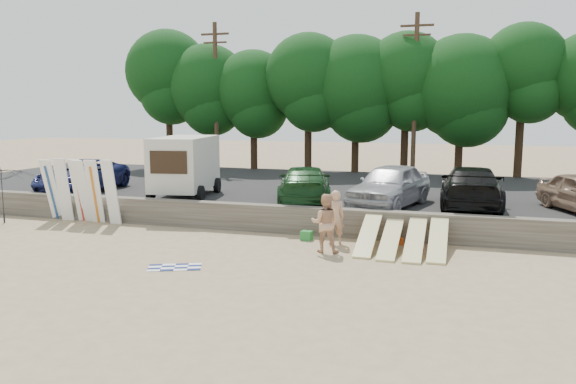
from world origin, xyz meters
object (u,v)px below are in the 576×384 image
beach_umbrella (4,195)px  car_1 (305,184)px  beachgoer_b (325,223)px  cooler (307,236)px  car_2 (390,185)px  car_0 (82,176)px  car_3 (471,187)px  beachgoer_a (335,217)px  box_trailer (185,163)px

beach_umbrella → car_1: bearing=21.6°
beachgoer_b → cooler: beachgoer_b is taller
beachgoer_b → car_2: bearing=-111.1°
car_1 → cooler: (1.08, -3.73, -1.28)m
car_1 → beach_umbrella: 11.95m
car_1 → cooler: car_1 is taller
car_0 → beach_umbrella: size_ratio=2.12×
beachgoer_b → beach_umbrella: bearing=-8.7°
car_1 → car_0: bearing=-13.3°
car_2 → car_3: bearing=27.2°
car_2 → beachgoer_a: (-1.34, -3.88, -0.63)m
beachgoer_a → beachgoer_b: bearing=63.1°
beach_umbrella → car_2: bearing=16.3°
car_3 → beachgoer_b: car_3 is taller
car_1 → beach_umbrella: beach_umbrella is taller
cooler → beachgoer_b: bearing=-47.3°
car_0 → box_trailer: bearing=-5.0°
box_trailer → beachgoer_b: box_trailer is taller
box_trailer → beachgoer_a: size_ratio=2.38×
car_1 → box_trailer: bearing=-13.1°
box_trailer → beach_umbrella: bearing=-152.1°
box_trailer → beachgoer_a: box_trailer is taller
box_trailer → cooler: 7.70m
car_0 → beach_umbrella: bearing=-101.6°
car_0 → car_2: (14.12, -0.01, 0.11)m
box_trailer → beachgoer_b: (7.46, -5.06, -1.22)m
beachgoer_b → beach_umbrella: size_ratio=0.75×
car_1 → beach_umbrella: bearing=7.6°
car_1 → cooler: bearing=92.3°
car_0 → beachgoer_b: bearing=-27.0°
car_3 → beach_umbrella: car_3 is taller
cooler → car_0: bearing=170.9°
car_2 → beachgoer_a: 4.15m
beachgoer_a → box_trailer: bearing=-51.4°
car_2 → beach_umbrella: 15.19m
car_0 → cooler: (11.74, -3.60, -1.28)m
car_0 → cooler: 12.34m
box_trailer → beach_umbrella: (-5.72, -4.31, -1.03)m
beachgoer_a → car_1: bearing=-85.8°
box_trailer → car_0: (-5.26, -0.04, -0.72)m
car_0 → beach_umbrella: (-0.46, -4.27, -0.31)m
box_trailer → car_3: size_ratio=0.78×
car_1 → car_3: car_3 is taller
beachgoer_b → cooler: (-0.98, 1.42, -0.77)m
car_0 → beachgoer_a: car_0 is taller
car_2 → beachgoer_a: bearing=-94.2°
box_trailer → car_0: box_trailer is taller
box_trailer → cooler: bearing=-38.5°
car_1 → car_2: size_ratio=1.03×
cooler → box_trailer: bearing=158.6°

